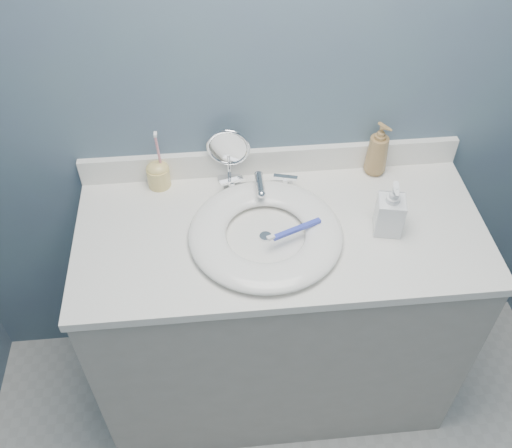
{
  "coord_description": "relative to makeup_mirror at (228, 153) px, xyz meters",
  "views": [
    {
      "loc": [
        -0.19,
        -0.18,
        2.11
      ],
      "look_at": [
        -0.08,
        0.94,
        0.94
      ],
      "focal_mm": 40.0,
      "sensor_mm": 36.0,
      "label": 1
    }
  ],
  "objects": [
    {
      "name": "countertop",
      "position": [
        0.14,
        -0.23,
        -0.12
      ],
      "size": [
        1.22,
        0.57,
        0.03
      ],
      "primitive_type": "cube",
      "color": "white",
      "rests_on": "vanity_cabinet"
    },
    {
      "name": "soap_bottle_clear",
      "position": [
        0.45,
        -0.26,
        -0.02
      ],
      "size": [
        0.09,
        0.1,
        0.18
      ],
      "primitive_type": "imported",
      "rotation": [
        0.0,
        0.0,
        -0.21
      ],
      "color": "silver",
      "rests_on": "countertop"
    },
    {
      "name": "makeup_mirror",
      "position": [
        0.0,
        0.0,
        0.0
      ],
      "size": [
        0.14,
        0.08,
        0.2
      ],
      "rotation": [
        0.0,
        0.0,
        -0.15
      ],
      "color": "silver",
      "rests_on": "countertop"
    },
    {
      "name": "toothbrush_holder",
      "position": [
        -0.22,
        -0.0,
        -0.06
      ],
      "size": [
        0.07,
        0.07,
        0.21
      ],
      "rotation": [
        0.0,
        0.0,
        -0.22
      ],
      "color": "#E6CB73",
      "rests_on": "countertop"
    },
    {
      "name": "toothbrush_lying",
      "position": [
        0.17,
        -0.28,
        -0.07
      ],
      "size": [
        0.17,
        0.08,
        0.02
      ],
      "rotation": [
        0.0,
        0.0,
        0.39
      ],
      "color": "#3645C2",
      "rests_on": "basin"
    },
    {
      "name": "vanity_cabinet",
      "position": [
        0.14,
        -0.23,
        -0.56
      ],
      "size": [
        1.2,
        0.55,
        0.85
      ],
      "primitive_type": "cube",
      "color": "#A59F96",
      "rests_on": "ground"
    },
    {
      "name": "basin",
      "position": [
        0.09,
        -0.26,
        -0.09
      ],
      "size": [
        0.45,
        0.45,
        0.04
      ],
      "primitive_type": null,
      "color": "white",
      "rests_on": "countertop"
    },
    {
      "name": "soap_bottle_amber",
      "position": [
        0.47,
        -0.0,
        -0.02
      ],
      "size": [
        0.1,
        0.1,
        0.19
      ],
      "primitive_type": "imported",
      "rotation": [
        0.0,
        0.0,
        0.59
      ],
      "color": "olive",
      "rests_on": "countertop"
    },
    {
      "name": "backsplash",
      "position": [
        0.14,
        0.03,
        -0.06
      ],
      "size": [
        1.22,
        0.02,
        0.09
      ],
      "primitive_type": "cube",
      "color": "white",
      "rests_on": "countertop"
    },
    {
      "name": "back_wall",
      "position": [
        0.14,
        0.04,
        0.21
      ],
      "size": [
        2.2,
        0.02,
        2.4
      ],
      "primitive_type": "cube",
      "color": "slate",
      "rests_on": "ground"
    },
    {
      "name": "drain",
      "position": [
        0.09,
        -0.26,
        -0.11
      ],
      "size": [
        0.04,
        0.04,
        0.01
      ],
      "primitive_type": "cylinder",
      "color": "silver",
      "rests_on": "countertop"
    },
    {
      "name": "faucet",
      "position": [
        0.09,
        -0.07,
        -0.08
      ],
      "size": [
        0.25,
        0.13,
        0.07
      ],
      "color": "silver",
      "rests_on": "countertop"
    }
  ]
}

